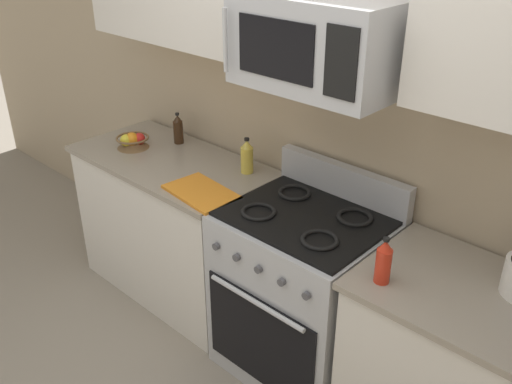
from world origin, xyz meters
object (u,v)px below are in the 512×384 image
Objects in this scene: microwave at (319,43)px; cutting_board at (202,192)px; bottle_oil at (247,157)px; range_oven at (303,293)px; bottle_hot_sauce at (384,262)px; fruit_basket at (133,141)px; bottle_soy at (178,129)px.

cutting_board is at bearing -160.36° from microwave.
microwave is 0.93m from bottle_oil.
bottle_oil is (-0.01, 0.35, 0.08)m from cutting_board.
range_oven reaches higher than cutting_board.
range_oven is 5.36× the size of bottle_hot_sauce.
microwave is at bearing 3.33° from fruit_basket.
bottle_hot_sauce is at bearing -0.72° from cutting_board.
microwave is at bearing 158.09° from bottle_hot_sauce.
bottle_soy is 0.60m from bottle_oil.
bottle_hot_sauce is at bearing -18.38° from bottle_oil.
bottle_oil is (-0.56, 0.15, -0.73)m from microwave.
cutting_board is at bearing -88.44° from bottle_oil.
cutting_board is at bearing -9.10° from fruit_basket.
range_oven is at bearing 160.78° from bottle_hot_sauce.
range_oven is at bearing 2.10° from fruit_basket.
range_oven is 1.55× the size of microwave.
bottle_hot_sauce is (1.83, -0.13, 0.05)m from fruit_basket.
bottle_hot_sauce is 1.04× the size of bottle_soy.
microwave is 0.92m from bottle_hot_sauce.
bottle_oil reaches higher than range_oven.
bottle_soy is 0.96× the size of bottle_oil.
fruit_basket reaches higher than cutting_board.
cutting_board is 1.93× the size of bottle_oil.
range_oven is 0.79m from bottle_oil.
microwave is 3.50× the size of fruit_basket.
bottle_hot_sauce is 1.73m from bottle_soy.
microwave is at bearing -14.96° from bottle_oil.
fruit_basket is 0.51× the size of cutting_board.
microwave is 1.79× the size of cutting_board.
bottle_hot_sauce is (1.08, -0.01, 0.08)m from cutting_board.
bottle_hot_sauce is 1.14m from bottle_oil.
microwave reaches higher than range_oven.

